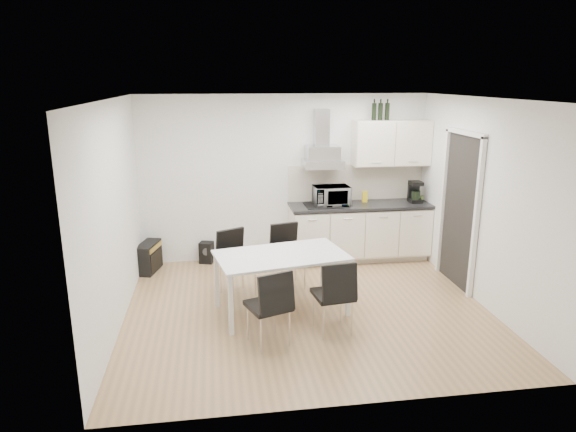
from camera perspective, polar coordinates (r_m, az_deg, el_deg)
name	(u,v)px	position (r m, az deg, el deg)	size (l,w,h in m)	color
ground	(307,309)	(6.60, 2.13, -10.28)	(4.50, 4.50, 0.00)	tan
wall_back	(285,178)	(8.09, -0.34, 4.20)	(4.50, 0.10, 2.60)	white
wall_front	(352,269)	(4.30, 7.13, -5.85)	(4.50, 0.10, 2.60)	white
wall_left	(114,217)	(6.17, -18.78, -0.07)	(0.10, 4.00, 2.60)	white
wall_right	(483,203)	(6.92, 20.88, 1.34)	(0.10, 4.00, 2.60)	white
ceiling	(309,99)	(5.97, 2.37, 12.89)	(4.50, 4.50, 0.00)	white
doorway	(458,212)	(7.43, 18.41, 0.47)	(0.08, 1.04, 2.10)	white
kitchenette	(362,209)	(8.18, 8.21, 0.81)	(2.22, 0.64, 2.52)	beige
dining_table	(281,260)	(6.29, -0.78, -4.89)	(1.70, 1.17, 0.75)	white
chair_far_left	(238,264)	(6.87, -5.63, -5.32)	(0.44, 0.50, 0.88)	black
chair_far_right	(289,257)	(7.09, 0.09, -4.58)	(0.44, 0.50, 0.88)	black
chair_near_left	(268,306)	(5.63, -2.22, -10.01)	(0.44, 0.50, 0.88)	black
chair_near_right	(333,296)	(5.91, 5.00, -8.79)	(0.44, 0.50, 0.88)	black
guitar_amp	(149,257)	(8.02, -15.19, -4.42)	(0.36, 0.57, 0.44)	black
floor_speaker	(207,252)	(8.21, -9.03, -4.01)	(0.20, 0.18, 0.34)	black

